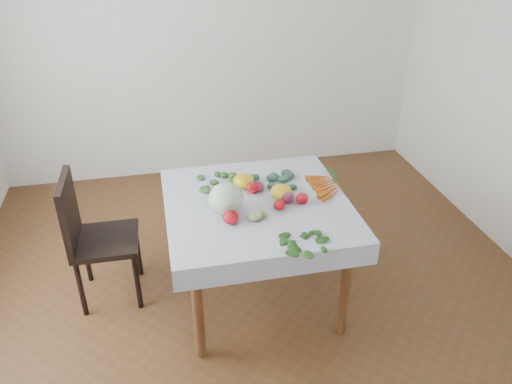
{
  "coord_description": "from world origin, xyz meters",
  "views": [
    {
      "loc": [
        -0.56,
        -2.57,
        2.35
      ],
      "look_at": [
        -0.0,
        0.02,
        0.82
      ],
      "focal_mm": 35.0,
      "sensor_mm": 36.0,
      "label": 1
    }
  ],
  "objects_px": {
    "cabbage": "(226,199)",
    "heirloom_back": "(243,181)",
    "carrot_bunch": "(326,185)",
    "table": "(257,216)",
    "chair": "(90,232)"
  },
  "relations": [
    {
      "from": "cabbage",
      "to": "heirloom_back",
      "type": "xyz_separation_m",
      "value": [
        0.16,
        0.28,
        -0.05
      ]
    },
    {
      "from": "carrot_bunch",
      "to": "table",
      "type": "bearing_deg",
      "value": -169.04
    },
    {
      "from": "heirloom_back",
      "to": "carrot_bunch",
      "type": "bearing_deg",
      "value": -11.87
    },
    {
      "from": "table",
      "to": "chair",
      "type": "height_order",
      "value": "chair"
    },
    {
      "from": "carrot_bunch",
      "to": "cabbage",
      "type": "bearing_deg",
      "value": -166.38
    },
    {
      "from": "heirloom_back",
      "to": "chair",
      "type": "bearing_deg",
      "value": 177.82
    },
    {
      "from": "table",
      "to": "chair",
      "type": "xyz_separation_m",
      "value": [
        -1.05,
        0.24,
        -0.13
      ]
    },
    {
      "from": "chair",
      "to": "heirloom_back",
      "type": "xyz_separation_m",
      "value": [
        1.0,
        -0.04,
        0.28
      ]
    },
    {
      "from": "chair",
      "to": "table",
      "type": "bearing_deg",
      "value": -12.99
    },
    {
      "from": "table",
      "to": "chair",
      "type": "relative_size",
      "value": 1.09
    },
    {
      "from": "cabbage",
      "to": "carrot_bunch",
      "type": "xyz_separation_m",
      "value": [
        0.68,
        0.17,
        -0.08
      ]
    },
    {
      "from": "cabbage",
      "to": "carrot_bunch",
      "type": "relative_size",
      "value": 0.61
    },
    {
      "from": "cabbage",
      "to": "heirloom_back",
      "type": "bearing_deg",
      "value": 60.41
    },
    {
      "from": "table",
      "to": "carrot_bunch",
      "type": "distance_m",
      "value": 0.5
    },
    {
      "from": "chair",
      "to": "carrot_bunch",
      "type": "relative_size",
      "value": 2.71
    }
  ]
}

